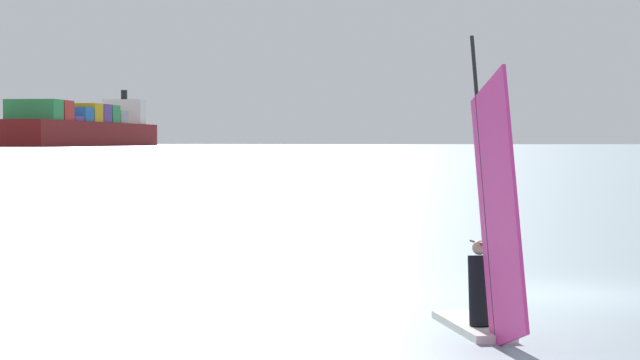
% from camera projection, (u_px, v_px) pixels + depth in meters
% --- Properties ---
extents(ground_plane, '(4000.00, 4000.00, 0.00)m').
position_uv_depth(ground_plane, '(564.00, 294.00, 22.07)').
color(ground_plane, gray).
extents(windsurfer, '(1.47, 3.78, 4.62)m').
position_uv_depth(windsurfer, '(486.00, 260.00, 17.19)').
color(windsurfer, white).
rests_on(windsurfer, ground_plane).
extents(cargo_ship, '(140.14, 190.15, 35.15)m').
position_uv_depth(cargo_ship, '(83.00, 128.00, 664.31)').
color(cargo_ship, maroon).
rests_on(cargo_ship, ground_plane).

